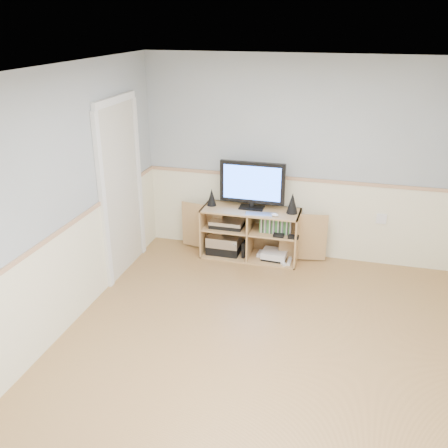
# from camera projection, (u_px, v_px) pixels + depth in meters

# --- Properties ---
(room) EXTENTS (4.04, 4.54, 2.54)m
(room) POSITION_uv_depth(u_px,v_px,m) (265.00, 230.00, 4.21)
(room) COLOR tan
(room) RESTS_ON ground
(media_cabinet) EXTENTS (1.91, 0.46, 0.65)m
(media_cabinet) POSITION_uv_depth(u_px,v_px,m) (251.00, 231.00, 6.39)
(media_cabinet) COLOR tan
(media_cabinet) RESTS_ON floor
(monitor) EXTENTS (0.81, 0.18, 0.60)m
(monitor) POSITION_uv_depth(u_px,v_px,m) (252.00, 184.00, 6.13)
(monitor) COLOR black
(monitor) RESTS_ON media_cabinet
(speaker_left) EXTENTS (0.12, 0.12, 0.22)m
(speaker_left) POSITION_uv_depth(u_px,v_px,m) (212.00, 197.00, 6.31)
(speaker_left) COLOR black
(speaker_left) RESTS_ON media_cabinet
(speaker_right) EXTENTS (0.14, 0.14, 0.26)m
(speaker_right) POSITION_uv_depth(u_px,v_px,m) (292.00, 203.00, 6.06)
(speaker_right) COLOR black
(speaker_right) RESTS_ON media_cabinet
(keyboard) EXTENTS (0.34, 0.17, 0.01)m
(keyboard) POSITION_uv_depth(u_px,v_px,m) (259.00, 214.00, 6.06)
(keyboard) COLOR silver
(keyboard) RESTS_ON media_cabinet
(mouse) EXTENTS (0.11, 0.10, 0.04)m
(mouse) POSITION_uv_depth(u_px,v_px,m) (275.00, 215.00, 6.00)
(mouse) COLOR white
(mouse) RESTS_ON media_cabinet
(av_components) EXTENTS (0.51, 0.31, 0.47)m
(av_components) POSITION_uv_depth(u_px,v_px,m) (225.00, 238.00, 6.46)
(av_components) COLOR black
(av_components) RESTS_ON media_cabinet
(game_consoles) EXTENTS (0.45, 0.30, 0.11)m
(game_consoles) POSITION_uv_depth(u_px,v_px,m) (274.00, 255.00, 6.35)
(game_consoles) COLOR white
(game_consoles) RESTS_ON media_cabinet
(game_cases) EXTENTS (0.39, 0.14, 0.19)m
(game_cases) POSITION_uv_depth(u_px,v_px,m) (276.00, 225.00, 6.18)
(game_cases) COLOR #3F8C3F
(game_cases) RESTS_ON media_cabinet
(wall_outlet) EXTENTS (0.12, 0.03, 0.12)m
(wall_outlet) POSITION_uv_depth(u_px,v_px,m) (381.00, 219.00, 6.07)
(wall_outlet) COLOR white
(wall_outlet) RESTS_ON wall_back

